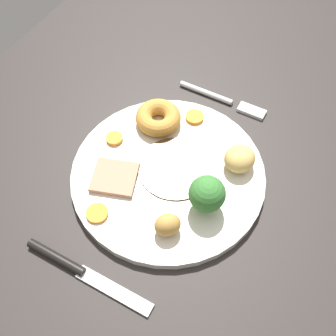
{
  "coord_description": "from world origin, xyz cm",
  "views": [
    {
      "loc": [
        30.64,
        12.96,
        53.47
      ],
      "look_at": [
        3.32,
        -2.36,
        6.0
      ],
      "focal_mm": 42.92,
      "sensor_mm": 36.0,
      "label": 1
    }
  ],
  "objects_px": {
    "dinner_plate": "(168,174)",
    "meat_slice_main": "(115,177)",
    "yorkshire_pudding": "(158,118)",
    "carrot_coin_front": "(114,138)",
    "roast_potato_left": "(168,225)",
    "fork": "(224,100)",
    "carrot_coin_side": "(97,213)",
    "roast_potato_right": "(240,159)",
    "broccoli_floret": "(207,194)",
    "carrot_coin_back": "(195,117)",
    "knife": "(78,270)"
  },
  "relations": [
    {
      "from": "meat_slice_main",
      "to": "fork",
      "type": "height_order",
      "value": "meat_slice_main"
    },
    {
      "from": "broccoli_floret",
      "to": "fork",
      "type": "height_order",
      "value": "broccoli_floret"
    },
    {
      "from": "dinner_plate",
      "to": "broccoli_floret",
      "type": "height_order",
      "value": "broccoli_floret"
    },
    {
      "from": "dinner_plate",
      "to": "carrot_coin_front",
      "type": "distance_m",
      "value": 0.1
    },
    {
      "from": "yorkshire_pudding",
      "to": "carrot_coin_back",
      "type": "height_order",
      "value": "yorkshire_pudding"
    },
    {
      "from": "meat_slice_main",
      "to": "yorkshire_pudding",
      "type": "relative_size",
      "value": 0.88
    },
    {
      "from": "yorkshire_pudding",
      "to": "knife",
      "type": "bearing_deg",
      "value": 6.11
    },
    {
      "from": "carrot_coin_back",
      "to": "broccoli_floret",
      "type": "distance_m",
      "value": 0.16
    },
    {
      "from": "carrot_coin_front",
      "to": "fork",
      "type": "height_order",
      "value": "carrot_coin_front"
    },
    {
      "from": "broccoli_floret",
      "to": "roast_potato_right",
      "type": "bearing_deg",
      "value": 171.79
    },
    {
      "from": "meat_slice_main",
      "to": "carrot_coin_back",
      "type": "xyz_separation_m",
      "value": [
        -0.16,
        0.05,
        -0.0
      ]
    },
    {
      "from": "carrot_coin_side",
      "to": "yorkshire_pudding",
      "type": "bearing_deg",
      "value": -177.47
    },
    {
      "from": "dinner_plate",
      "to": "carrot_coin_back",
      "type": "height_order",
      "value": "carrot_coin_back"
    },
    {
      "from": "carrot_coin_front",
      "to": "fork",
      "type": "xyz_separation_m",
      "value": [
        -0.17,
        0.11,
        -0.01
      ]
    },
    {
      "from": "yorkshire_pudding",
      "to": "roast_potato_right",
      "type": "height_order",
      "value": "roast_potato_right"
    },
    {
      "from": "carrot_coin_front",
      "to": "carrot_coin_back",
      "type": "relative_size",
      "value": 0.88
    },
    {
      "from": "broccoli_floret",
      "to": "roast_potato_left",
      "type": "bearing_deg",
      "value": -25.59
    },
    {
      "from": "roast_potato_right",
      "to": "carrot_coin_back",
      "type": "height_order",
      "value": "roast_potato_right"
    },
    {
      "from": "meat_slice_main",
      "to": "knife",
      "type": "height_order",
      "value": "meat_slice_main"
    },
    {
      "from": "yorkshire_pudding",
      "to": "roast_potato_right",
      "type": "distance_m",
      "value": 0.14
    },
    {
      "from": "dinner_plate",
      "to": "fork",
      "type": "height_order",
      "value": "dinner_plate"
    },
    {
      "from": "meat_slice_main",
      "to": "broccoli_floret",
      "type": "height_order",
      "value": "broccoli_floret"
    },
    {
      "from": "carrot_coin_back",
      "to": "knife",
      "type": "height_order",
      "value": "carrot_coin_back"
    },
    {
      "from": "yorkshire_pudding",
      "to": "carrot_coin_front",
      "type": "relative_size",
      "value": 2.76
    },
    {
      "from": "roast_potato_right",
      "to": "yorkshire_pudding",
      "type": "bearing_deg",
      "value": -95.0
    },
    {
      "from": "yorkshire_pudding",
      "to": "carrot_coin_front",
      "type": "bearing_deg",
      "value": -34.22
    },
    {
      "from": "dinner_plate",
      "to": "roast_potato_left",
      "type": "xyz_separation_m",
      "value": [
        0.08,
        0.04,
        0.02
      ]
    },
    {
      "from": "meat_slice_main",
      "to": "carrot_coin_back",
      "type": "height_order",
      "value": "meat_slice_main"
    },
    {
      "from": "carrot_coin_front",
      "to": "broccoli_floret",
      "type": "height_order",
      "value": "broccoli_floret"
    },
    {
      "from": "roast_potato_right",
      "to": "fork",
      "type": "height_order",
      "value": "roast_potato_right"
    },
    {
      "from": "roast_potato_right",
      "to": "carrot_coin_back",
      "type": "relative_size",
      "value": 1.62
    },
    {
      "from": "dinner_plate",
      "to": "fork",
      "type": "relative_size",
      "value": 1.83
    },
    {
      "from": "yorkshire_pudding",
      "to": "roast_potato_right",
      "type": "xyz_separation_m",
      "value": [
        0.01,
        0.14,
        0.0
      ]
    },
    {
      "from": "roast_potato_left",
      "to": "carrot_coin_front",
      "type": "distance_m",
      "value": 0.17
    },
    {
      "from": "dinner_plate",
      "to": "roast_potato_left",
      "type": "relative_size",
      "value": 7.95
    },
    {
      "from": "dinner_plate",
      "to": "carrot_coin_front",
      "type": "bearing_deg",
      "value": -96.33
    },
    {
      "from": "roast_potato_right",
      "to": "knife",
      "type": "height_order",
      "value": "roast_potato_right"
    },
    {
      "from": "meat_slice_main",
      "to": "carrot_coin_front",
      "type": "bearing_deg",
      "value": -146.13
    },
    {
      "from": "dinner_plate",
      "to": "meat_slice_main",
      "type": "relative_size",
      "value": 4.55
    },
    {
      "from": "carrot_coin_side",
      "to": "broccoli_floret",
      "type": "xyz_separation_m",
      "value": [
        -0.08,
        0.12,
        0.03
      ]
    },
    {
      "from": "carrot_coin_back",
      "to": "carrot_coin_side",
      "type": "height_order",
      "value": "same"
    },
    {
      "from": "yorkshire_pudding",
      "to": "roast_potato_left",
      "type": "distance_m",
      "value": 0.18
    },
    {
      "from": "dinner_plate",
      "to": "meat_slice_main",
      "type": "height_order",
      "value": "meat_slice_main"
    },
    {
      "from": "meat_slice_main",
      "to": "roast_potato_right",
      "type": "bearing_deg",
      "value": 126.76
    },
    {
      "from": "roast_potato_left",
      "to": "broccoli_floret",
      "type": "xyz_separation_m",
      "value": [
        -0.06,
        0.03,
        0.02
      ]
    },
    {
      "from": "meat_slice_main",
      "to": "fork",
      "type": "bearing_deg",
      "value": 162.76
    },
    {
      "from": "meat_slice_main",
      "to": "roast_potato_left",
      "type": "bearing_deg",
      "value": 72.61
    },
    {
      "from": "knife",
      "to": "carrot_coin_side",
      "type": "bearing_deg",
      "value": 103.5
    },
    {
      "from": "fork",
      "to": "carrot_coin_side",
      "type": "bearing_deg",
      "value": -102.85
    },
    {
      "from": "meat_slice_main",
      "to": "carrot_coin_side",
      "type": "bearing_deg",
      "value": 9.98
    }
  ]
}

